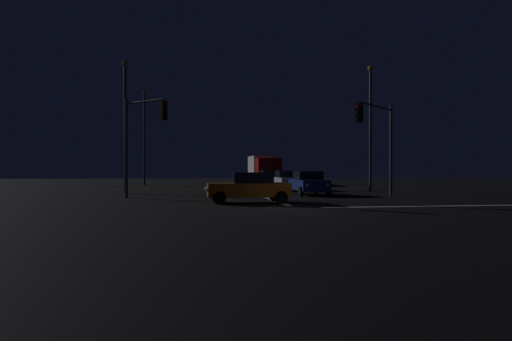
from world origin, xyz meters
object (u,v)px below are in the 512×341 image
object	(u,v)px
sedan_orange_crossing	(249,187)
traffic_signal_ne	(378,130)
streetlamp_right_near	(370,119)
streetlamp_left_near	(125,117)
sedan_white	(287,180)
box_truck	(263,168)
sedan_black	(271,178)
traffic_signal_nw	(142,129)
sedan_blue	(308,183)
streetlamp_left_far	(144,131)

from	to	relation	value
sedan_orange_crossing	traffic_signal_ne	xyz separation A→B (m)	(8.42, 3.41, 3.28)
streetlamp_right_near	streetlamp_left_near	bearing A→B (deg)	-180.00
sedan_white	box_truck	size ratio (longest dim) A/B	0.52
box_truck	sedan_orange_crossing	distance (m)	27.45
streetlamp_left_near	streetlamp_right_near	size ratio (longest dim) A/B	0.98
box_truck	sedan_orange_crossing	xyz separation A→B (m)	(-5.17, -26.95, -0.91)
sedan_black	traffic_signal_nw	bearing A→B (deg)	-123.30
sedan_white	traffic_signal_ne	distance (m)	10.82
traffic_signal_nw	traffic_signal_ne	size ratio (longest dim) A/B	1.02
sedan_blue	sedan_orange_crossing	bearing A→B (deg)	-126.86
traffic_signal_nw	streetlamp_left_far	bearing A→B (deg)	94.37
sedan_white	traffic_signal_nw	size ratio (longest dim) A/B	0.73
sedan_black	streetlamp_left_near	size ratio (longest dim) A/B	0.46
traffic_signal_nw	traffic_signal_ne	bearing A→B (deg)	-2.19
box_truck	traffic_signal_nw	distance (m)	25.56
sedan_white	streetlamp_right_near	world-z (taller)	streetlamp_right_near
sedan_black	traffic_signal_ne	world-z (taller)	traffic_signal_ne
sedan_blue	traffic_signal_nw	xyz separation A→B (m)	(-10.58, -2.51, 3.25)
traffic_signal_nw	streetlamp_left_near	bearing A→B (deg)	105.30
sedan_blue	sedan_white	xyz separation A→B (m)	(0.02, 6.63, 0.00)
traffic_signal_ne	streetlamp_right_near	bearing A→B (deg)	71.64
streetlamp_right_near	sedan_blue	bearing A→B (deg)	-147.61
sedan_white	sedan_black	bearing A→B (deg)	91.31
sedan_white	streetlamp_left_far	size ratio (longest dim) A/B	0.44
sedan_white	streetlamp_right_near	bearing A→B (deg)	-26.95
streetlamp_right_near	traffic_signal_ne	bearing A→B (deg)	-108.36
sedan_orange_crossing	box_truck	bearing A→B (deg)	79.14
streetlamp_left_near	streetlamp_right_near	bearing A→B (deg)	0.00
sedan_blue	streetlamp_left_near	xyz separation A→B (m)	(-12.28, 3.68, 4.57)
box_truck	streetlamp_left_far	distance (m)	13.20
sedan_blue	streetlamp_left_far	world-z (taller)	streetlamp_left_far
streetlamp_left_near	traffic_signal_ne	bearing A→B (deg)	-23.03
traffic_signal_nw	sedan_white	bearing A→B (deg)	40.77
traffic_signal_nw	streetlamp_left_near	distance (m)	6.56
streetlamp_right_near	traffic_signal_nw	bearing A→B (deg)	-159.29
traffic_signal_ne	streetlamp_left_near	world-z (taller)	streetlamp_left_near
streetlamp_left_near	sedan_orange_crossing	bearing A→B (deg)	-53.79
traffic_signal_nw	streetlamp_left_far	xyz separation A→B (m)	(-1.70, 22.20, 1.52)
box_truck	streetlamp_left_near	distance (m)	21.32
streetlamp_left_far	streetlamp_right_near	size ratio (longest dim) A/B	1.02
sedan_blue	streetlamp_left_far	distance (m)	23.68
sedan_white	sedan_orange_crossing	xyz separation A→B (m)	(-4.86, -13.09, 0.00)
sedan_blue	streetlamp_left_near	size ratio (longest dim) A/B	0.46
sedan_black	streetlamp_right_near	size ratio (longest dim) A/B	0.45
sedan_black	streetlamp_right_near	bearing A→B (deg)	-58.51
traffic_signal_nw	sedan_black	bearing A→B (deg)	56.70
box_truck	streetlamp_right_near	bearing A→B (deg)	-71.92
sedan_black	streetlamp_left_near	bearing A→B (deg)	-141.36
sedan_white	box_truck	bearing A→B (deg)	88.73
sedan_white	streetlamp_left_near	distance (m)	13.44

